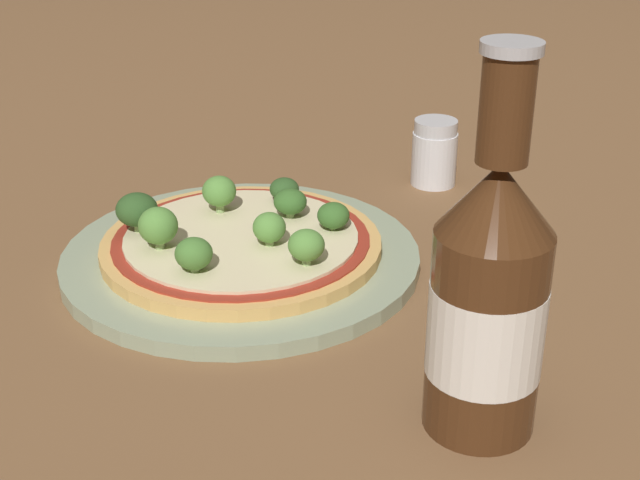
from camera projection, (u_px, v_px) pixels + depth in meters
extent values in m
plane|color=brown|center=(254.00, 272.00, 0.70)|extent=(3.00, 3.00, 0.00)
cylinder|color=#93A384|center=(241.00, 257.00, 0.71)|extent=(0.28, 0.28, 0.01)
cylinder|color=tan|center=(242.00, 245.00, 0.71)|extent=(0.22, 0.22, 0.01)
cylinder|color=maroon|center=(241.00, 239.00, 0.70)|extent=(0.20, 0.20, 0.00)
cylinder|color=beige|center=(241.00, 237.00, 0.70)|extent=(0.19, 0.19, 0.00)
cylinder|color=#89A866|center=(159.00, 242.00, 0.68)|extent=(0.01, 0.01, 0.01)
ellipsoid|color=#568E3D|center=(158.00, 226.00, 0.67)|extent=(0.03, 0.03, 0.03)
cylinder|color=#89A866|center=(333.00, 225.00, 0.71)|extent=(0.01, 0.01, 0.01)
ellipsoid|color=#386628|center=(333.00, 215.00, 0.71)|extent=(0.03, 0.03, 0.02)
cylinder|color=#89A866|center=(195.00, 266.00, 0.65)|extent=(0.01, 0.01, 0.01)
ellipsoid|color=#477A33|center=(194.00, 254.00, 0.64)|extent=(0.03, 0.03, 0.02)
cylinder|color=#89A866|center=(138.00, 224.00, 0.71)|extent=(0.01, 0.01, 0.01)
ellipsoid|color=#2D5123|center=(137.00, 210.00, 0.70)|extent=(0.03, 0.03, 0.03)
cylinder|color=#89A866|center=(306.00, 259.00, 0.66)|extent=(0.01, 0.01, 0.01)
ellipsoid|color=#568E3D|center=(306.00, 245.00, 0.65)|extent=(0.03, 0.03, 0.02)
cylinder|color=#89A866|center=(220.00, 205.00, 0.74)|extent=(0.01, 0.01, 0.01)
ellipsoid|color=#568E3D|center=(219.00, 191.00, 0.74)|extent=(0.03, 0.03, 0.03)
cylinder|color=#89A866|center=(268.00, 242.00, 0.68)|extent=(0.01, 0.01, 0.01)
ellipsoid|color=#568E3D|center=(268.00, 229.00, 0.68)|extent=(0.03, 0.03, 0.02)
cylinder|color=#89A866|center=(290.00, 212.00, 0.73)|extent=(0.01, 0.01, 0.01)
ellipsoid|color=#386628|center=(290.00, 202.00, 0.73)|extent=(0.03, 0.03, 0.02)
cylinder|color=#89A866|center=(284.00, 198.00, 0.76)|extent=(0.01, 0.01, 0.01)
ellipsoid|color=#2D5123|center=(284.00, 189.00, 0.76)|extent=(0.03, 0.03, 0.02)
cylinder|color=#472814|center=(485.00, 332.00, 0.50)|extent=(0.07, 0.07, 0.12)
cylinder|color=silver|center=(486.00, 328.00, 0.50)|extent=(0.07, 0.07, 0.06)
cone|color=#472814|center=(498.00, 198.00, 0.47)|extent=(0.07, 0.07, 0.04)
cylinder|color=#472814|center=(506.00, 109.00, 0.45)|extent=(0.03, 0.03, 0.06)
cylinder|color=#B2B2B7|center=(512.00, 47.00, 0.43)|extent=(0.03, 0.03, 0.01)
cylinder|color=silver|center=(434.00, 159.00, 0.86)|extent=(0.04, 0.04, 0.05)
cylinder|color=silver|center=(436.00, 127.00, 0.84)|extent=(0.04, 0.04, 0.01)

